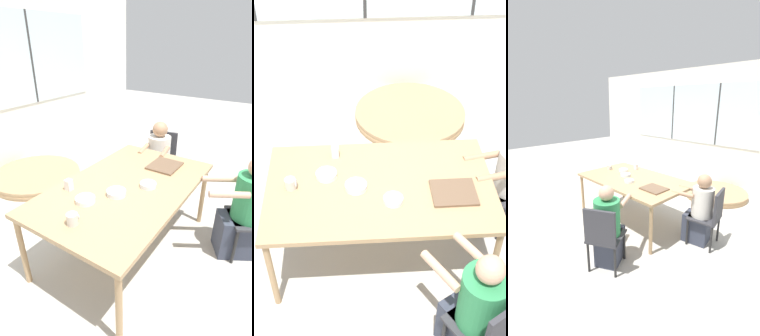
# 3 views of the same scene
# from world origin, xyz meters

# --- Properties ---
(ground_plane) EXTENTS (16.00, 16.00, 0.00)m
(ground_plane) POSITION_xyz_m (0.00, 0.00, 0.00)
(ground_plane) COLOR #B2ADA3
(dining_table) EXTENTS (1.80, 1.10, 0.75)m
(dining_table) POSITION_xyz_m (0.00, 0.00, 0.70)
(dining_table) COLOR tan
(dining_table) RESTS_ON ground_plane
(chair_for_woman_green_shirt) EXTENTS (0.47, 0.47, 0.85)m
(chair_for_woman_green_shirt) POSITION_xyz_m (1.28, 0.26, 0.50)
(chair_for_woman_green_shirt) COLOR #333338
(chair_for_woman_green_shirt) RESTS_ON ground_plane
(person_woman_green_shirt) EXTENTS (0.59, 0.40, 1.04)m
(person_woman_green_shirt) POSITION_xyz_m (1.12, 0.23, 0.47)
(person_woman_green_shirt) COLOR #333847
(person_woman_green_shirt) RESTS_ON ground_plane
(person_man_blue_shirt) EXTENTS (0.56, 0.65, 1.06)m
(person_man_blue_shirt) POSITION_xyz_m (0.58, -0.98, 0.47)
(person_man_blue_shirt) COLOR #333847
(person_man_blue_shirt) RESTS_ON ground_plane
(food_tray_dark) EXTENTS (0.35, 0.30, 0.02)m
(food_tray_dark) POSITION_xyz_m (0.56, -0.13, 0.76)
(food_tray_dark) COLOR brown
(food_tray_dark) RESTS_ON dining_table
(coffee_mug) EXTENTS (0.09, 0.09, 0.09)m
(coffee_mug) POSITION_xyz_m (-0.69, 0.02, 0.80)
(coffee_mug) COLOR beige
(coffee_mug) RESTS_ON dining_table
(milk_carton_small) EXTENTS (0.06, 0.06, 0.10)m
(milk_carton_small) POSITION_xyz_m (-0.35, 0.39, 0.81)
(milk_carton_small) COLOR silver
(milk_carton_small) RESTS_ON dining_table
(bowl_white_shallow) EXTENTS (0.15, 0.15, 0.04)m
(bowl_white_shallow) POSITION_xyz_m (0.09, -0.19, 0.78)
(bowl_white_shallow) COLOR silver
(bowl_white_shallow) RESTS_ON dining_table
(bowl_cereal) EXTENTS (0.17, 0.17, 0.04)m
(bowl_cereal) POSITION_xyz_m (-0.42, 0.13, 0.78)
(bowl_cereal) COLOR white
(bowl_cereal) RESTS_ON dining_table
(bowl_fruit) EXTENTS (0.17, 0.17, 0.04)m
(bowl_fruit) POSITION_xyz_m (-0.19, -0.02, 0.78)
(bowl_fruit) COLOR silver
(bowl_fruit) RESTS_ON dining_table
(folded_table_stack) EXTENTS (1.32, 1.32, 0.12)m
(folded_table_stack) POSITION_xyz_m (0.49, 1.99, 0.06)
(folded_table_stack) COLOR tan
(folded_table_stack) RESTS_ON ground_plane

